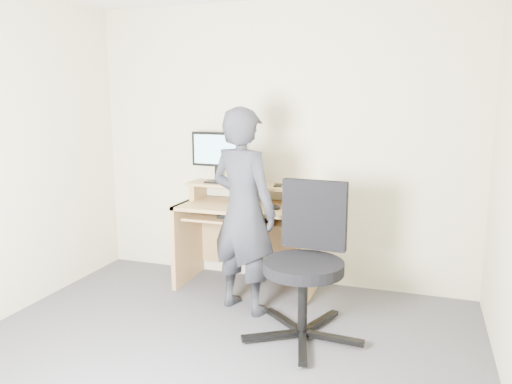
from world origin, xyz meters
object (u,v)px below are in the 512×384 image
Objects in this scene: desk at (250,225)px; monitor at (217,153)px; office_chair at (307,256)px; person at (243,211)px.

monitor reaches higher than desk.
desk is 1.06m from office_chair.
desk is 2.47× the size of monitor.
person is (0.13, -0.54, 0.26)m from desk.
office_chair reaches higher than desk.
desk is 0.72m from monitor.
person is at bearing -76.30° from desk.
person reaches higher than monitor.
office_chair is at bearing 174.17° from person.
desk is 0.61m from person.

